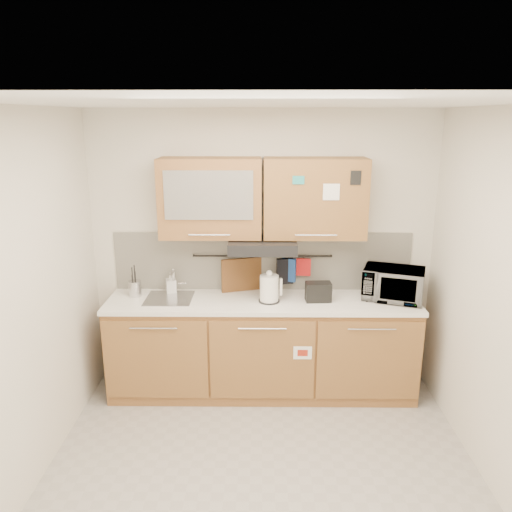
{
  "coord_description": "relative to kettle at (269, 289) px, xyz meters",
  "views": [
    {
      "loc": [
        -0.01,
        -3.06,
        2.52
      ],
      "look_at": [
        -0.06,
        1.05,
        1.37
      ],
      "focal_mm": 35.0,
      "sensor_mm": 36.0,
      "label": 1
    }
  ],
  "objects": [
    {
      "name": "soap_bottle",
      "position": [
        -0.92,
        0.22,
        -0.02
      ],
      "size": [
        0.11,
        0.11,
        0.2
      ],
      "primitive_type": "imported",
      "rotation": [
        0.0,
        0.0,
        0.28
      ],
      "color": "#999999",
      "rests_on": "countertop"
    },
    {
      "name": "countertop",
      "position": [
        -0.06,
        0.04,
        -0.14
      ],
      "size": [
        2.82,
        0.62,
        0.04
      ],
      "primitive_type": "cube",
      "color": "white",
      "rests_on": "base_cabinet"
    },
    {
      "name": "backsplash",
      "position": [
        -0.06,
        0.34,
        0.16
      ],
      "size": [
        2.8,
        0.02,
        0.56
      ],
      "primitive_type": "cube",
      "color": "silver",
      "rests_on": "countertop"
    },
    {
      "name": "microwave",
      "position": [
        1.12,
        0.08,
        0.03
      ],
      "size": [
        0.61,
        0.51,
        0.29
      ],
      "primitive_type": "imported",
      "rotation": [
        0.0,
        0.0,
        -0.33
      ],
      "color": "#999999",
      "rests_on": "countertop"
    },
    {
      "name": "wall_right",
      "position": [
        1.54,
        -1.15,
        0.26
      ],
      "size": [
        0.0,
        3.0,
        3.0
      ],
      "primitive_type": "plane",
      "rotation": [
        1.57,
        0.0,
        -1.57
      ],
      "color": "silver",
      "rests_on": "ground"
    },
    {
      "name": "cutting_board",
      "position": [
        -0.26,
        0.29,
        -0.04
      ],
      "size": [
        0.38,
        0.14,
        0.48
      ],
      "primitive_type": "cube",
      "rotation": [
        0.0,
        0.0,
        0.3
      ],
      "color": "brown",
      "rests_on": "utensil_rail"
    },
    {
      "name": "floor",
      "position": [
        -0.06,
        -1.15,
        -1.04
      ],
      "size": [
        3.2,
        3.2,
        0.0
      ],
      "primitive_type": "plane",
      "color": "#9E9993",
      "rests_on": "ground"
    },
    {
      "name": "wall_left",
      "position": [
        -1.66,
        -1.15,
        0.26
      ],
      "size": [
        0.0,
        3.0,
        3.0
      ],
      "primitive_type": "plane",
      "rotation": [
        1.57,
        0.0,
        1.57
      ],
      "color": "silver",
      "rests_on": "ground"
    },
    {
      "name": "range_hood",
      "position": [
        -0.06,
        0.1,
        0.38
      ],
      "size": [
        0.6,
        0.46,
        0.1
      ],
      "primitive_type": "cube",
      "color": "black",
      "rests_on": "upper_cabinets"
    },
    {
      "name": "ceiling",
      "position": [
        -0.06,
        -1.15,
        1.56
      ],
      "size": [
        3.2,
        3.2,
        0.0
      ],
      "primitive_type": "plane",
      "rotation": [
        3.14,
        0.0,
        0.0
      ],
      "color": "white",
      "rests_on": "wall_back"
    },
    {
      "name": "toaster",
      "position": [
        0.44,
        0.02,
        -0.03
      ],
      "size": [
        0.23,
        0.15,
        0.17
      ],
      "rotation": [
        0.0,
        0.0,
        0.05
      ],
      "color": "black",
      "rests_on": "countertop"
    },
    {
      "name": "sink",
      "position": [
        -0.91,
        0.06,
        -0.11
      ],
      "size": [
        0.42,
        0.4,
        0.26
      ],
      "color": "silver",
      "rests_on": "countertop"
    },
    {
      "name": "wall_back",
      "position": [
        -0.06,
        0.35,
        0.26
      ],
      "size": [
        3.2,
        0.0,
        3.2
      ],
      "primitive_type": "plane",
      "rotation": [
        1.57,
        0.0,
        0.0
      ],
      "color": "silver",
      "rests_on": "ground"
    },
    {
      "name": "pot_holder",
      "position": [
        0.33,
        0.29,
        0.12
      ],
      "size": [
        0.14,
        0.04,
        0.17
      ],
      "primitive_type": "cube",
      "rotation": [
        0.0,
        0.0,
        -0.12
      ],
      "color": "red",
      "rests_on": "utensil_rail"
    },
    {
      "name": "upper_cabinets",
      "position": [
        -0.07,
        0.17,
        0.79
      ],
      "size": [
        1.82,
        0.37,
        0.7
      ],
      "color": "#9F6E38",
      "rests_on": "wall_back"
    },
    {
      "name": "dark_pouch",
      "position": [
        0.15,
        0.29,
        0.08
      ],
      "size": [
        0.16,
        0.08,
        0.25
      ],
      "primitive_type": "cube",
      "rotation": [
        0.0,
        0.0,
        0.24
      ],
      "color": "black",
      "rests_on": "utensil_rail"
    },
    {
      "name": "kettle",
      "position": [
        0.0,
        0.0,
        0.0
      ],
      "size": [
        0.22,
        0.2,
        0.29
      ],
      "rotation": [
        0.0,
        0.0,
        0.2
      ],
      "color": "white",
      "rests_on": "countertop"
    },
    {
      "name": "utensil_crock",
      "position": [
        -1.24,
        0.13,
        -0.04
      ],
      "size": [
        0.12,
        0.12,
        0.29
      ],
      "rotation": [
        0.0,
        0.0,
        -0.02
      ],
      "color": "#BDBCC1",
      "rests_on": "countertop"
    },
    {
      "name": "base_cabinet",
      "position": [
        -0.06,
        0.04,
        -0.63
      ],
      "size": [
        2.8,
        0.64,
        0.88
      ],
      "color": "#9F6E38",
      "rests_on": "floor"
    },
    {
      "name": "oven_mitt",
      "position": [
        0.19,
        0.29,
        0.09
      ],
      "size": [
        0.14,
        0.08,
        0.22
      ],
      "primitive_type": "cube",
      "rotation": [
        0.0,
        0.0,
        -0.39
      ],
      "color": "#214997",
      "rests_on": "utensil_rail"
    },
    {
      "name": "utensil_rail",
      "position": [
        -0.06,
        0.3,
        0.22
      ],
      "size": [
        1.3,
        0.02,
        0.02
      ],
      "primitive_type": "cylinder",
      "rotation": [
        0.0,
        1.57,
        0.0
      ],
      "color": "black",
      "rests_on": "backsplash"
    }
  ]
}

